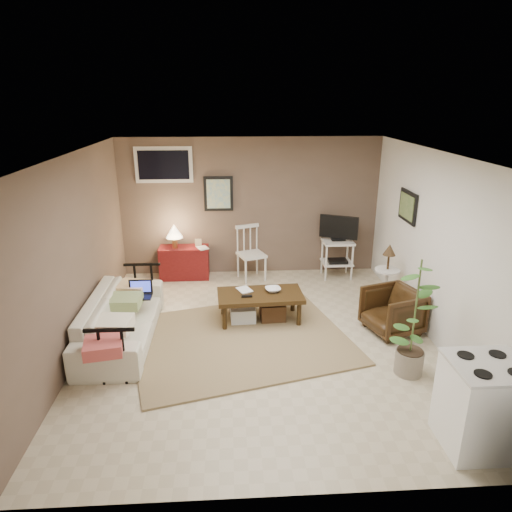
{
  "coord_description": "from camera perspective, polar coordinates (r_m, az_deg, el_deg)",
  "views": [
    {
      "loc": [
        -0.37,
        -5.29,
        3.03
      ],
      "look_at": [
        -0.03,
        0.35,
        1.05
      ],
      "focal_mm": 32.0,
      "sensor_mm": 36.0,
      "label": 1
    }
  ],
  "objects": [
    {
      "name": "floor",
      "position": [
        6.11,
        0.49,
        -10.41
      ],
      "size": [
        5.0,
        5.0,
        0.0
      ],
      "primitive_type": "plane",
      "color": "#C1B293",
      "rests_on": "ground"
    },
    {
      "name": "art_back",
      "position": [
        7.93,
        -4.71,
        7.76
      ],
      "size": [
        0.5,
        0.03,
        0.6
      ],
      "primitive_type": "cube",
      "color": "black"
    },
    {
      "name": "art_right",
      "position": [
        7.02,
        18.45,
        5.9
      ],
      "size": [
        0.03,
        0.6,
        0.45
      ],
      "primitive_type": "cube",
      "color": "black"
    },
    {
      "name": "window",
      "position": [
        7.92,
        -11.46,
        11.11
      ],
      "size": [
        0.96,
        0.03,
        0.6
      ],
      "primitive_type": "cube",
      "color": "silver"
    },
    {
      "name": "rug",
      "position": [
        6.1,
        -1.94,
        -10.35
      ],
      "size": [
        3.18,
        2.79,
        0.03
      ],
      "primitive_type": "cube",
      "rotation": [
        0.0,
        0.0,
        0.26
      ],
      "color": "#8B7351",
      "rests_on": "floor"
    },
    {
      "name": "coffee_table",
      "position": [
        6.47,
        0.45,
        -6.13
      ],
      "size": [
        1.22,
        0.67,
        0.45
      ],
      "color": "#321F0D",
      "rests_on": "floor"
    },
    {
      "name": "sofa",
      "position": [
        6.2,
        -16.55,
        -6.64
      ],
      "size": [
        0.6,
        2.06,
        0.81
      ],
      "primitive_type": "imported",
      "rotation": [
        0.0,
        0.0,
        1.57
      ],
      "color": "beige",
      "rests_on": "floor"
    },
    {
      "name": "sofa_pillows",
      "position": [
        5.94,
        -16.65,
        -6.84
      ],
      "size": [
        0.4,
        1.96,
        0.14
      ],
      "primitive_type": null,
      "color": "#F5EBCB",
      "rests_on": "sofa"
    },
    {
      "name": "sofa_end_rails",
      "position": [
        6.19,
        -15.42,
        -7.12
      ],
      "size": [
        0.55,
        2.06,
        0.69
      ],
      "primitive_type": null,
      "color": "black",
      "rests_on": "floor"
    },
    {
      "name": "laptop",
      "position": [
        6.42,
        -14.26,
        -4.32
      ],
      "size": [
        0.32,
        0.23,
        0.22
      ],
      "color": "black",
      "rests_on": "sofa"
    },
    {
      "name": "red_console",
      "position": [
        8.06,
        -9.05,
        -0.43
      ],
      "size": [
        0.85,
        0.38,
        0.98
      ],
      "color": "maroon",
      "rests_on": "floor"
    },
    {
      "name": "spindle_chair",
      "position": [
        7.89,
        -0.62,
        0.16
      ],
      "size": [
        0.54,
        0.54,
        0.94
      ],
      "color": "silver",
      "rests_on": "floor"
    },
    {
      "name": "tv_stand",
      "position": [
        8.06,
        10.19,
        1.35
      ],
      "size": [
        0.62,
        0.43,
        1.11
      ],
      "color": "silver",
      "rests_on": "floor"
    },
    {
      "name": "side_table",
      "position": [
        7.07,
        16.13,
        -1.49
      ],
      "size": [
        0.37,
        0.37,
        0.99
      ],
      "color": "silver",
      "rests_on": "floor"
    },
    {
      "name": "armchair",
      "position": [
        6.43,
        16.71,
        -6.36
      ],
      "size": [
        0.78,
        0.81,
        0.67
      ],
      "primitive_type": "imported",
      "rotation": [
        0.0,
        0.0,
        -1.25
      ],
      "color": "#321E0E",
      "rests_on": "floor"
    },
    {
      "name": "potted_plant",
      "position": [
        5.38,
        19.26,
        -6.86
      ],
      "size": [
        0.36,
        0.36,
        1.42
      ],
      "color": "gray",
      "rests_on": "floor"
    },
    {
      "name": "stove",
      "position": [
        4.73,
        26.44,
        -16.36
      ],
      "size": [
        0.66,
        0.61,
        0.86
      ],
      "color": "white",
      "rests_on": "floor"
    },
    {
      "name": "bowl",
      "position": [
        6.43,
        2.14,
        -3.54
      ],
      "size": [
        0.22,
        0.09,
        0.22
      ],
      "primitive_type": "imported",
      "rotation": [
        0.0,
        0.0,
        0.16
      ],
      "color": "#321F0D",
      "rests_on": "coffee_table"
    },
    {
      "name": "book_table",
      "position": [
        6.42,
        -2.18,
        -3.49
      ],
      "size": [
        0.17,
        0.09,
        0.24
      ],
      "primitive_type": "imported",
      "rotation": [
        0.0,
        0.0,
        0.41
      ],
      "color": "#321F0D",
      "rests_on": "coffee_table"
    },
    {
      "name": "book_console",
      "position": [
        7.8,
        -7.27,
        1.6
      ],
      "size": [
        0.16,
        0.09,
        0.22
      ],
      "primitive_type": "imported",
      "rotation": [
        0.0,
        0.0,
        0.43
      ],
      "color": "#321F0D",
      "rests_on": "red_console"
    }
  ]
}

